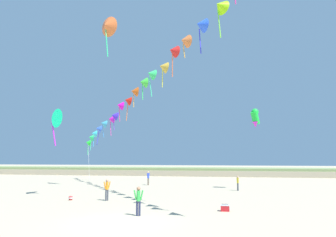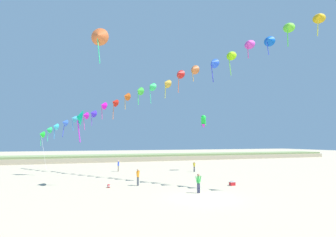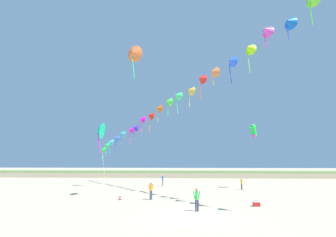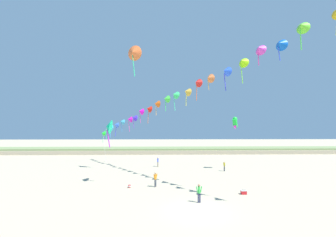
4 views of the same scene
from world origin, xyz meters
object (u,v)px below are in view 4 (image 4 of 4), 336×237
at_px(large_kite_low_lead, 134,53).
at_px(person_mid_center, 158,161).
at_px(person_near_left, 224,166).
at_px(large_kite_high_solo, 235,122).
at_px(beach_ball, 129,186).
at_px(beach_cooler, 244,192).
at_px(person_near_right, 199,192).
at_px(large_kite_mid_trail, 108,127).
at_px(person_far_left, 155,178).

bearing_deg(large_kite_low_lead, person_mid_center, 56.54).
bearing_deg(person_near_left, large_kite_low_lead, -175.16).
distance_m(large_kite_low_lead, large_kite_high_solo, 20.34).
bearing_deg(beach_ball, beach_cooler, -13.33).
relative_size(large_kite_low_lead, large_kite_high_solo, 2.43).
xyz_separation_m(person_near_left, large_kite_low_lead, (-14.75, -1.25, 18.19)).
xyz_separation_m(person_near_left, person_near_right, (-6.68, -15.32, 0.11)).
bearing_deg(beach_cooler, large_kite_low_lead, 139.07).
distance_m(beach_cooler, beach_ball, 12.91).
xyz_separation_m(large_kite_low_lead, beach_cooler, (13.26, -11.50, -18.88)).
relative_size(person_near_left, large_kite_low_lead, 0.30).
relative_size(person_near_right, large_kite_mid_trail, 0.49).
bearing_deg(person_far_left, large_kite_mid_trail, 164.22).
bearing_deg(person_near_left, beach_ball, -145.17).
height_order(person_near_right, large_kite_high_solo, large_kite_high_solo).
distance_m(person_mid_center, beach_cooler, 19.68).
relative_size(person_near_left, person_far_left, 0.88).
xyz_separation_m(large_kite_high_solo, beach_cooler, (-3.64, -13.65, -7.77)).
bearing_deg(beach_cooler, beach_ball, 166.67).
distance_m(person_near_right, beach_cooler, 5.85).
height_order(person_near_left, large_kite_mid_trail, large_kite_mid_trail).
relative_size(person_far_left, beach_cooler, 3.06).
relative_size(person_near_left, large_kite_high_solo, 0.74).
xyz_separation_m(beach_cooler, beach_ball, (-12.56, 2.98, -0.03)).
bearing_deg(person_near_right, person_mid_center, 102.18).
bearing_deg(beach_cooler, person_far_left, 161.40).
relative_size(person_mid_center, beach_cooler, 3.00).
height_order(person_far_left, large_kite_mid_trail, large_kite_mid_trail).
bearing_deg(person_near_right, person_near_left, 66.43).
relative_size(large_kite_high_solo, beach_ball, 5.81).
xyz_separation_m(person_near_left, person_far_left, (-10.99, -9.55, 0.12)).
xyz_separation_m(person_near_right, large_kite_high_solo, (8.84, 16.22, 6.97)).
relative_size(large_kite_low_lead, large_kite_mid_trail, 1.42).
bearing_deg(large_kite_high_solo, person_mid_center, 164.71).
bearing_deg(person_mid_center, person_far_left, -90.12).
xyz_separation_m(person_near_right, beach_cooler, (5.20, 2.57, -0.80)).
height_order(person_mid_center, person_far_left, person_far_left).
distance_m(large_kite_low_lead, large_kite_mid_trail, 13.79).
bearing_deg(large_kite_low_lead, person_near_right, -60.17).
height_order(person_near_right, beach_cooler, person_near_right).
xyz_separation_m(large_kite_low_lead, large_kite_mid_trail, (-2.30, -6.59, -11.90)).
bearing_deg(person_mid_center, beach_cooler, -61.22).
distance_m(large_kite_mid_trail, large_kite_high_solo, 21.12).
height_order(person_near_left, large_kite_high_solo, large_kite_high_solo).
relative_size(large_kite_mid_trail, beach_ball, 9.92).
height_order(person_near_left, person_mid_center, person_mid_center).
relative_size(person_far_left, large_kite_high_solo, 0.84).
bearing_deg(large_kite_high_solo, beach_cooler, -104.93).
xyz_separation_m(person_near_left, large_kite_high_solo, (2.15, 0.90, 7.08)).
relative_size(large_kite_low_lead, beach_cooler, 8.86).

